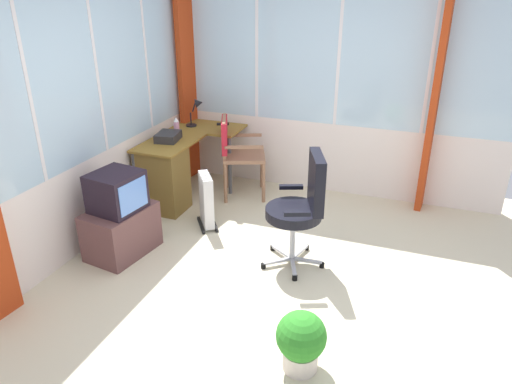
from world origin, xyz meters
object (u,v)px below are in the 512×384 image
(spray_bottle, at_px, (177,126))
(wooden_armchair, at_px, (233,146))
(space_heater, at_px, (206,200))
(desk, at_px, (167,174))
(tv_remote, at_px, (223,124))
(tv_on_stand, at_px, (120,219))
(paper_tray, at_px, (168,137))
(potted_plant, at_px, (301,340))
(office_chair, at_px, (303,202))
(desk_lamp, at_px, (197,108))

(spray_bottle, bearing_deg, wooden_armchair, -72.48)
(space_heater, bearing_deg, desk, 67.46)
(tv_remote, xyz_separation_m, tv_on_stand, (-1.96, 0.18, -0.39))
(space_heater, bearing_deg, wooden_armchair, 1.80)
(paper_tray, relative_size, potted_plant, 0.68)
(desk, xyz_separation_m, office_chair, (-0.62, -1.73, 0.21))
(desk_lamp, relative_size, potted_plant, 0.75)
(desk, distance_m, wooden_armchair, 0.83)
(desk_lamp, relative_size, spray_bottle, 1.53)
(tv_remote, distance_m, potted_plant, 3.37)
(tv_on_stand, bearing_deg, office_chair, -75.73)
(desk, height_order, tv_remote, tv_remote)
(tv_remote, xyz_separation_m, office_chair, (-1.55, -1.45, -0.13))
(tv_remote, bearing_deg, paper_tray, 132.80)
(paper_tray, bearing_deg, desk, -164.82)
(paper_tray, relative_size, tv_on_stand, 0.37)
(spray_bottle, bearing_deg, office_chair, -118.87)
(tv_on_stand, bearing_deg, tv_remote, -5.33)
(tv_remote, bearing_deg, wooden_armchair, -166.33)
(spray_bottle, distance_m, tv_on_stand, 1.48)
(desk, height_order, paper_tray, paper_tray)
(spray_bottle, height_order, wooden_armchair, spray_bottle)
(tv_on_stand, relative_size, potted_plant, 1.87)
(paper_tray, bearing_deg, space_heater, -122.22)
(tv_remote, distance_m, space_heater, 1.30)
(desk_lamp, height_order, office_chair, desk_lamp)
(office_chair, height_order, tv_on_stand, office_chair)
(tv_remote, xyz_separation_m, space_heater, (-1.18, -0.32, -0.46))
(office_chair, bearing_deg, desk_lamp, 50.41)
(desk_lamp, relative_size, office_chair, 0.31)
(desk, relative_size, space_heater, 2.37)
(desk, relative_size, desk_lamp, 4.14)
(desk, distance_m, spray_bottle, 0.57)
(space_heater, distance_m, potted_plant, 2.20)
(office_chair, relative_size, space_heater, 1.83)
(spray_bottle, xyz_separation_m, office_chair, (-0.98, -1.78, -0.23))
(wooden_armchair, relative_size, potted_plant, 2.17)
(desk, distance_m, office_chair, 1.85)
(desk_lamp, distance_m, space_heater, 1.40)
(desk_lamp, bearing_deg, paper_tray, 177.49)
(tv_remote, relative_size, space_heater, 0.26)
(desk, height_order, office_chair, office_chair)
(tv_remote, xyz_separation_m, wooden_armchair, (-0.37, -0.29, -0.13))
(desk_lamp, xyz_separation_m, tv_on_stand, (-1.86, -0.11, -0.59))
(desk, bearing_deg, wooden_armchair, -45.64)
(paper_tray, xyz_separation_m, potted_plant, (-2.03, -2.12, -0.55))
(desk_lamp, bearing_deg, spray_bottle, 175.64)
(office_chair, bearing_deg, desk, 70.39)
(desk_lamp, height_order, tv_on_stand, desk_lamp)
(desk, xyz_separation_m, tv_on_stand, (-1.03, -0.09, -0.04))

